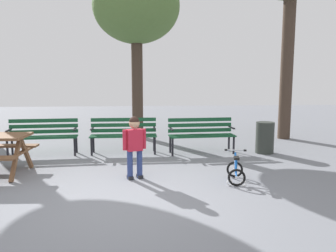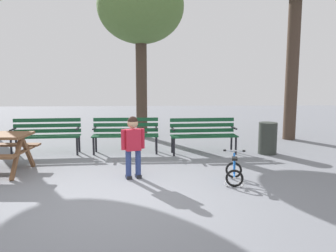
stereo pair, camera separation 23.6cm
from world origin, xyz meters
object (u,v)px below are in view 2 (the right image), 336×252
Objects in this scene: park_bench_far_left at (46,133)px; trash_bin at (268,138)px; kids_bicycle at (234,171)px; park_bench_left at (126,132)px; child_standing at (133,142)px; park_bench_right at (203,132)px.

trash_bin is at bearing -2.62° from park_bench_far_left.
kids_bicycle is at bearing -31.98° from park_bench_far_left.
park_bench_far_left and park_bench_left have the same top height.
park_bench_right is at bearing 52.37° from child_standing.
child_standing reaches higher than kids_bicycle.
kids_bicycle is at bearing -85.49° from park_bench_right.
park_bench_right is at bearing 174.66° from trash_bin.
park_bench_far_left is at bearing -178.53° from park_bench_left.
park_bench_left is at bearing 1.47° from park_bench_far_left.
park_bench_left is 2.24m from child_standing.
child_standing is at bearing -82.07° from park_bench_left.
park_bench_left is at bearing 97.93° from child_standing.
kids_bicycle is (1.78, -0.33, -0.48)m from child_standing.
park_bench_left is 0.99× the size of park_bench_right.
park_bench_far_left is at bearing 135.72° from child_standing.
kids_bicycle is at bearing -50.63° from park_bench_left.
park_bench_right is at bearing 94.51° from kids_bicycle.
trash_bin is at bearing -5.34° from park_bench_right.
child_standing is (0.31, -2.21, 0.17)m from park_bench_left.
park_bench_far_left is at bearing 178.49° from park_bench_right.
park_bench_right is 2.66× the size of kids_bicycle.
child_standing is (-1.59, -2.06, 0.17)m from park_bench_right.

